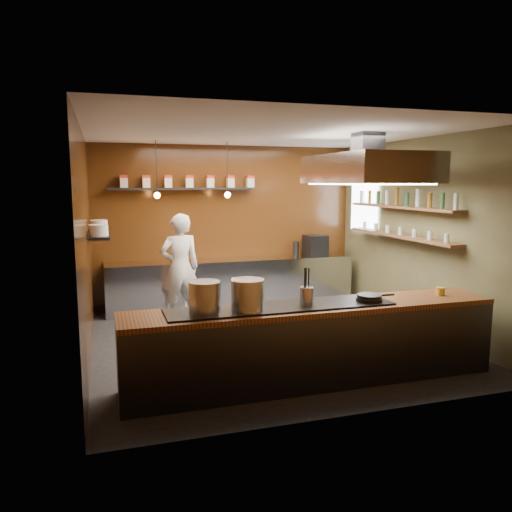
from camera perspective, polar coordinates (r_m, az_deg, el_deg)
name	(u,v)px	position (r m, az deg, el deg)	size (l,w,h in m)	color
floor	(269,341)	(7.46, 1.55, -9.64)	(5.00, 5.00, 0.00)	black
back_wall	(228,226)	(9.53, -3.22, 3.50)	(5.00, 5.00, 0.00)	#3B1E0A
left_wall	(86,246)	(6.78, -18.87, 1.07)	(5.00, 5.00, 0.00)	#3B1E0A
right_wall	(420,234)	(8.28, 18.22, 2.36)	(5.00, 5.00, 0.00)	brown
ceiling	(270,132)	(7.13, 1.65, 13.94)	(5.00, 5.00, 0.00)	silver
window_pane	(364,205)	(9.67, 12.26, 5.77)	(1.00, 1.00, 0.00)	white
prep_counter	(233,283)	(9.37, -2.68, -3.08)	(4.60, 0.65, 0.90)	silver
pass_counter	(313,343)	(5.90, 6.57, -9.88)	(4.40, 0.72, 0.94)	#38383D
tin_shelf	(181,189)	(9.19, -8.55, 7.61)	(2.60, 0.26, 0.04)	black
plate_shelf	(99,234)	(7.76, -17.50, 2.38)	(0.30, 1.40, 0.04)	black
bottle_shelf_upper	(401,207)	(8.41, 16.28, 5.40)	(0.26, 2.80, 0.04)	brown
bottle_shelf_lower	(400,236)	(8.45, 16.15, 2.21)	(0.26, 2.80, 0.04)	brown
extractor_hood	(367,169)	(7.27, 12.57, 9.73)	(1.20, 2.00, 0.72)	#38383D
pendant_left	(157,192)	(8.47, -11.24, 7.16)	(0.10, 0.10, 0.95)	black
pendant_right	(228,192)	(8.68, -3.27, 7.33)	(0.10, 0.10, 0.95)	black
storage_tins	(189,181)	(9.21, -7.64, 8.45)	(2.43, 0.13, 0.22)	beige
plate_stacks	(99,228)	(7.75, -17.53, 3.12)	(0.26, 1.16, 0.16)	silver
bottles	(402,198)	(8.41, 16.32, 6.35)	(0.06, 2.66, 0.24)	silver
wine_glasses	(400,231)	(8.44, 16.17, 2.79)	(0.07, 2.37, 0.13)	silver
stockpot_large	(205,297)	(5.35, -5.87, -4.65)	(0.34, 0.34, 0.33)	silver
stockpot_small	(248,295)	(5.39, -0.95, -4.47)	(0.36, 0.36, 0.34)	silver
utensil_crock	(306,296)	(5.68, 5.79, -4.55)	(0.16, 0.16, 0.20)	silver
frying_pan	(370,298)	(5.99, 12.85, -4.68)	(0.48, 0.31, 0.08)	black
butter_jar	(440,291)	(6.65, 20.31, -3.79)	(0.11, 0.11, 0.10)	gold
espresso_machine	(315,245)	(9.84, 6.81, 1.24)	(0.39, 0.37, 0.39)	black
chef	(180,268)	(8.43, -8.67, -1.32)	(0.66, 0.43, 1.81)	white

